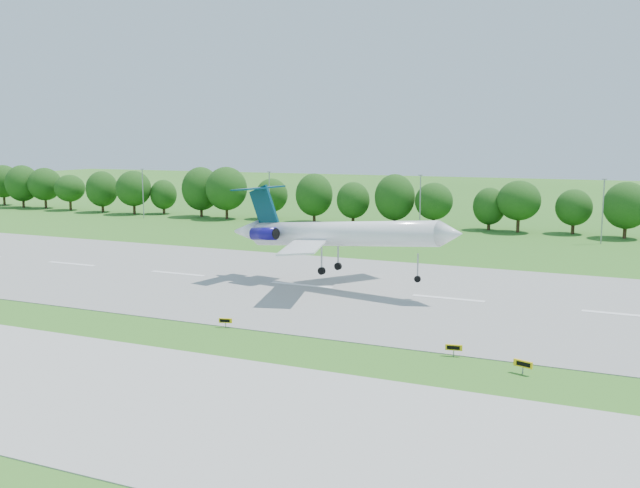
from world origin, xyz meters
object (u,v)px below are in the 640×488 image
(service_vehicle_b, at_px, (360,227))
(service_vehicle_a, at_px, (408,228))
(airliner, at_px, (331,233))
(taxi_sign_left, at_px, (225,321))

(service_vehicle_b, bearing_deg, service_vehicle_a, -62.89)
(airliner, bearing_deg, taxi_sign_left, -85.77)
(taxi_sign_left, xyz_separation_m, service_vehicle_b, (-15.38, 80.52, -0.11))
(taxi_sign_left, relative_size, service_vehicle_b, 0.38)
(taxi_sign_left, xyz_separation_m, service_vehicle_a, (-5.41, 82.96, -0.20))
(taxi_sign_left, distance_m, service_vehicle_a, 83.14)
(airliner, xyz_separation_m, taxi_sign_left, (-2.20, -22.91, -6.61))
(taxi_sign_left, bearing_deg, service_vehicle_b, 84.94)
(service_vehicle_a, bearing_deg, service_vehicle_b, 111.73)
(airliner, bearing_deg, service_vehicle_b, 116.66)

